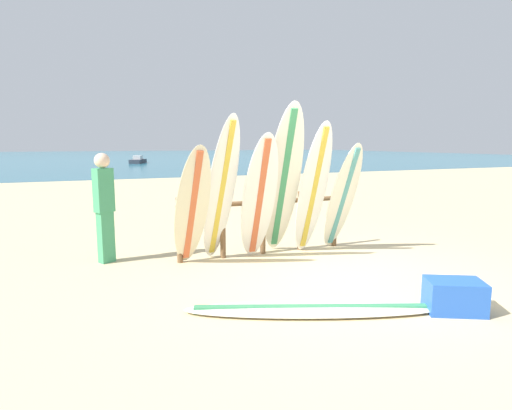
% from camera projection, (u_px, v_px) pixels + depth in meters
% --- Properties ---
extents(ground_plane, '(120.00, 120.00, 0.00)m').
position_uv_depth(ground_plane, '(341.00, 280.00, 5.78)').
color(ground_plane, '#D3BC8C').
extents(ocean_water, '(120.00, 80.00, 0.01)m').
position_uv_depth(ocean_water, '(103.00, 156.00, 58.67)').
color(ocean_water, teal).
rests_on(ocean_water, ground).
extents(surfboard_rack, '(2.94, 0.09, 1.03)m').
position_uv_depth(surfboard_rack, '(263.00, 217.00, 7.09)').
color(surfboard_rack, brown).
rests_on(surfboard_rack, ground).
extents(surfboard_leaning_far_left, '(0.56, 0.97, 1.85)m').
position_uv_depth(surfboard_leaning_far_left, '(192.00, 207.00, 6.18)').
color(surfboard_leaning_far_left, beige).
rests_on(surfboard_leaning_far_left, ground).
extents(surfboard_leaning_left, '(0.58, 1.02, 2.29)m').
position_uv_depth(surfboard_leaning_left, '(221.00, 191.00, 6.42)').
color(surfboard_leaning_left, white).
rests_on(surfboard_leaning_left, ground).
extents(surfboard_leaning_center_left, '(0.59, 0.91, 2.02)m').
position_uv_depth(surfboard_leaning_center_left, '(259.00, 198.00, 6.54)').
color(surfboard_leaning_center_left, white).
rests_on(surfboard_leaning_center_left, ground).
extents(surfboard_leaning_center, '(0.75, 1.28, 2.48)m').
position_uv_depth(surfboard_leaning_center, '(283.00, 182.00, 6.79)').
color(surfboard_leaning_center, white).
rests_on(surfboard_leaning_center, ground).
extents(surfboard_leaning_center_right, '(0.59, 0.78, 2.21)m').
position_uv_depth(surfboard_leaning_center_right, '(313.00, 189.00, 6.95)').
color(surfboard_leaning_center_right, white).
rests_on(surfboard_leaning_center_right, ground).
extents(surfboard_leaning_right, '(0.50, 0.86, 1.88)m').
position_uv_depth(surfboard_leaning_right, '(342.00, 197.00, 7.21)').
color(surfboard_leaning_right, white).
rests_on(surfboard_leaning_right, ground).
extents(surfboard_lying_on_sand, '(2.84, 1.53, 0.08)m').
position_uv_depth(surfboard_lying_on_sand, '(313.00, 309.00, 4.69)').
color(surfboard_lying_on_sand, white).
rests_on(surfboard_lying_on_sand, ground).
extents(beachgoer_standing, '(0.32, 0.29, 1.71)m').
position_uv_depth(beachgoer_standing, '(104.00, 203.00, 6.53)').
color(beachgoer_standing, '#3F9966').
rests_on(beachgoer_standing, ground).
extents(small_boat_offshore, '(1.91, 2.96, 0.71)m').
position_uv_depth(small_boat_offshore, '(138.00, 160.00, 38.88)').
color(small_boat_offshore, '#333842').
rests_on(small_boat_offshore, ocean_water).
extents(cooler_box, '(0.72, 0.64, 0.36)m').
position_uv_depth(cooler_box, '(454.00, 296.00, 4.68)').
color(cooler_box, blue).
rests_on(cooler_box, ground).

